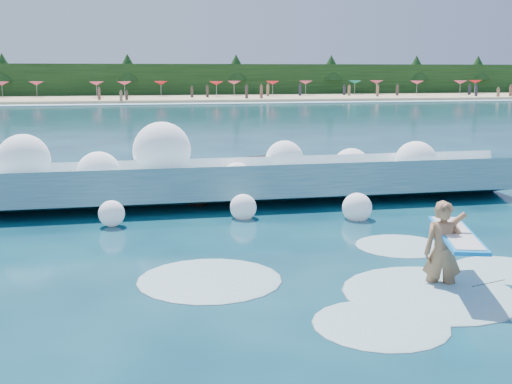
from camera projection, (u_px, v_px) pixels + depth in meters
ground at (203, 273)px, 12.61m from camera, size 200.00×200.00×0.00m
beach at (128, 99)px, 87.50m from camera, size 140.00×20.00×0.40m
wet_band at (130, 104)px, 76.96m from camera, size 140.00×5.00×0.08m
treeline at (126, 81)px, 96.68m from camera, size 140.00×4.00×5.00m
breaking_wave at (202, 184)px, 19.30m from camera, size 19.26×2.94×1.66m
rock_cluster at (173, 184)px, 20.26m from camera, size 7.91×3.17×1.26m
surfer_with_board at (446, 249)px, 11.72m from camera, size 1.39×3.06×1.93m
wave_spray at (188, 165)px, 19.07m from camera, size 15.06×4.68×2.53m
surf_foam at (384, 285)px, 11.94m from camera, size 9.33×6.34×0.16m
beach_umbrellas at (125, 83)px, 89.44m from camera, size 112.92×6.62×0.50m
beachgoers at (173, 92)px, 85.51m from camera, size 103.89×13.02×1.93m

